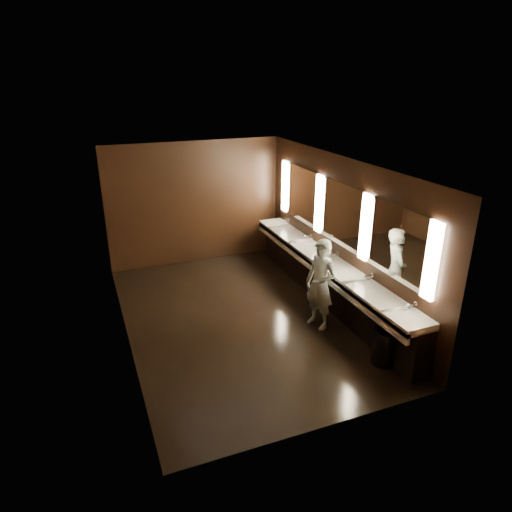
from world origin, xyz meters
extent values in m
plane|color=black|center=(0.00, 0.00, 0.00)|extent=(6.00, 6.00, 0.00)
cube|color=#2D2D2B|center=(0.00, 0.00, 2.80)|extent=(4.00, 6.00, 0.02)
cube|color=black|center=(0.00, 3.00, 1.40)|extent=(4.00, 0.02, 2.80)
cube|color=black|center=(0.00, -3.00, 1.40)|extent=(4.00, 0.02, 2.80)
cube|color=black|center=(-2.00, 0.00, 1.40)|extent=(0.02, 6.00, 2.80)
cube|color=black|center=(2.00, 0.00, 1.40)|extent=(0.02, 6.00, 2.80)
cube|color=black|center=(1.82, 0.00, 0.40)|extent=(0.36, 5.40, 0.81)
cube|color=white|center=(1.73, 0.00, 0.85)|extent=(0.55, 5.40, 0.12)
cube|color=white|center=(1.48, 0.00, 0.77)|extent=(0.06, 5.40, 0.18)
cylinder|color=silver|center=(1.91, -2.20, 0.99)|extent=(0.18, 0.04, 0.04)
cylinder|color=silver|center=(1.91, -1.10, 0.99)|extent=(0.18, 0.04, 0.04)
cylinder|color=silver|center=(1.91, 0.00, 0.99)|extent=(0.18, 0.04, 0.04)
cylinder|color=silver|center=(1.91, 1.10, 0.99)|extent=(0.18, 0.04, 0.04)
cylinder|color=silver|center=(1.91, 2.20, 0.99)|extent=(0.18, 0.04, 0.04)
cube|color=#FAE7BE|center=(1.97, -2.40, 1.75)|extent=(0.06, 0.22, 1.15)
cube|color=white|center=(1.99, -1.60, 1.75)|extent=(0.03, 1.32, 1.15)
cube|color=#FAE7BE|center=(1.97, -0.80, 1.75)|extent=(0.06, 0.23, 1.15)
cube|color=white|center=(1.99, 0.00, 1.75)|extent=(0.03, 1.32, 1.15)
cube|color=#FAE7BE|center=(1.97, 0.80, 1.75)|extent=(0.06, 0.23, 1.15)
cube|color=white|center=(1.99, 1.60, 1.75)|extent=(0.03, 1.32, 1.15)
cube|color=#FAE7BE|center=(1.97, 2.40, 1.75)|extent=(0.06, 0.22, 1.15)
imported|color=#89B0CC|center=(1.19, -0.75, 0.80)|extent=(0.56, 0.68, 1.61)
cylinder|color=black|center=(1.58, -2.12, 0.28)|extent=(0.48, 0.48, 0.57)
camera|label=1|loc=(-2.44, -6.91, 4.17)|focal=32.00mm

